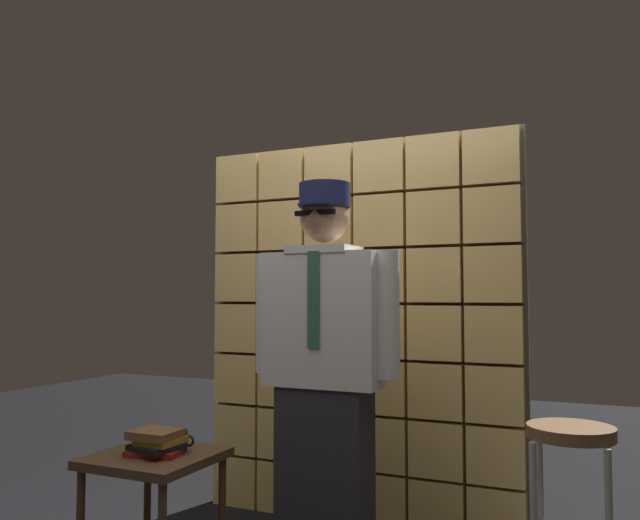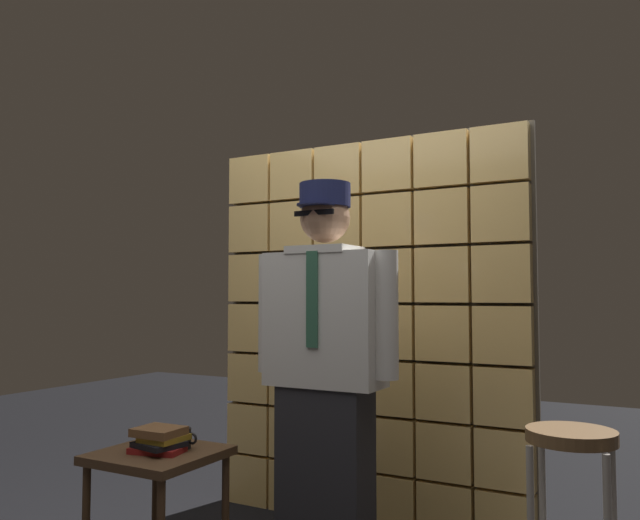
{
  "view_description": "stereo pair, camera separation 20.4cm",
  "coord_description": "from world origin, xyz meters",
  "px_view_note": "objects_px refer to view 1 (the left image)",
  "views": [
    {
      "loc": [
        1.31,
        -2.16,
        1.27
      ],
      "look_at": [
        0.12,
        0.46,
        1.44
      ],
      "focal_mm": 35.39,
      "sensor_mm": 36.0,
      "label": 1
    },
    {
      "loc": [
        1.49,
        -2.07,
        1.27
      ],
      "look_at": [
        0.12,
        0.46,
        1.44
      ],
      "focal_mm": 35.39,
      "sensor_mm": 36.0,
      "label": 2
    }
  ],
  "objects_px": {
    "book_stack": "(156,442)",
    "bar_stool": "(572,475)",
    "coffee_mug": "(179,440)",
    "side_table": "(155,470)",
    "standing_person": "(325,370)"
  },
  "relations": [
    {
      "from": "book_stack",
      "to": "bar_stool",
      "type": "bearing_deg",
      "value": 13.72
    },
    {
      "from": "standing_person",
      "to": "book_stack",
      "type": "bearing_deg",
      "value": -153.41
    },
    {
      "from": "book_stack",
      "to": "coffee_mug",
      "type": "relative_size",
      "value": 2.04
    },
    {
      "from": "standing_person",
      "to": "coffee_mug",
      "type": "xyz_separation_m",
      "value": [
        -0.63,
        -0.23,
        -0.33
      ]
    },
    {
      "from": "side_table",
      "to": "book_stack",
      "type": "bearing_deg",
      "value": -41.76
    },
    {
      "from": "coffee_mug",
      "to": "side_table",
      "type": "bearing_deg",
      "value": -130.17
    },
    {
      "from": "bar_stool",
      "to": "side_table",
      "type": "relative_size",
      "value": 1.36
    },
    {
      "from": "side_table",
      "to": "book_stack",
      "type": "distance_m",
      "value": 0.14
    },
    {
      "from": "side_table",
      "to": "coffee_mug",
      "type": "height_order",
      "value": "coffee_mug"
    },
    {
      "from": "bar_stool",
      "to": "book_stack",
      "type": "distance_m",
      "value": 1.77
    },
    {
      "from": "bar_stool",
      "to": "book_stack",
      "type": "bearing_deg",
      "value": -166.28
    },
    {
      "from": "bar_stool",
      "to": "coffee_mug",
      "type": "height_order",
      "value": "bar_stool"
    },
    {
      "from": "side_table",
      "to": "coffee_mug",
      "type": "xyz_separation_m",
      "value": [
        0.07,
        0.08,
        0.12
      ]
    },
    {
      "from": "standing_person",
      "to": "book_stack",
      "type": "distance_m",
      "value": 0.82
    },
    {
      "from": "coffee_mug",
      "to": "book_stack",
      "type": "bearing_deg",
      "value": -111.49
    }
  ]
}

